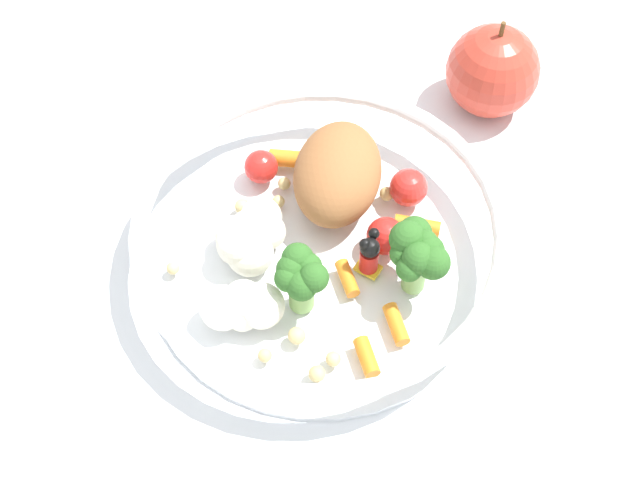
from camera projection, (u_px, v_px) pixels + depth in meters
The scene contains 3 objects.
ground_plane at pixel (334, 279), 0.59m from camera, with size 2.40×2.40×0.00m, color white.
food_container at pixel (317, 233), 0.57m from camera, with size 0.25×0.25×0.06m.
loose_apple at pixel (493, 71), 0.65m from camera, with size 0.07×0.07×0.08m.
Camera 1 is at (0.30, -0.04, 0.50)m, focal length 47.77 mm.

